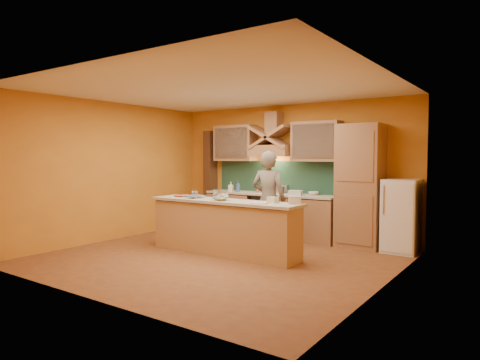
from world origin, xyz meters
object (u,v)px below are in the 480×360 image
Objects in this scene: stove at (270,215)px; person at (269,200)px; fridge at (401,216)px; mixing_bowl at (221,198)px; kitchen_scale at (223,196)px.

person reaches higher than stove.
stove is 0.69× the size of fridge.
stove is at bearing -68.15° from person.
mixing_bowl is (-0.37, -0.97, 0.08)m from person.
fridge is 10.20× the size of kitchen_scale.
kitchen_scale is (-2.59, -1.80, 0.35)m from fridge.
mixing_bowl is at bearing 61.32° from person.
fridge is at bearing 34.87° from kitchen_scale.
mixing_bowl is at bearing -84.15° from stove.
fridge is 4.49× the size of mixing_bowl.
person is at bearing 59.09° from kitchen_scale.
person is 14.15× the size of kitchen_scale.
mixing_bowl is (-2.50, -1.99, 0.33)m from fridge.
mixing_bowl reaches higher than stove.
kitchen_scale is 0.21m from mixing_bowl.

